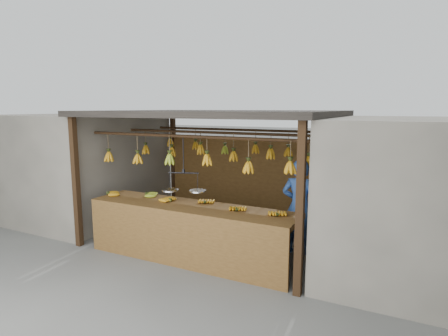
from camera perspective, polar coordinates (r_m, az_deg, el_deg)
The scene contains 9 objects.
ground at distance 7.29m, azimuth -1.08°, elevation -10.48°, with size 80.00×80.00×0.00m, color #5B5B57.
stall at distance 7.17m, azimuth 0.10°, elevation 5.33°, with size 4.30×3.30×2.40m.
neighbor_left at distance 9.22m, azimuth -21.29°, elevation 0.42°, with size 3.00×3.00×2.30m, color slate.
neighbor_right at distance 6.21m, azimuth 29.77°, elevation -4.15°, with size 3.00×3.00×2.30m, color slate.
counter at distance 6.01m, azimuth -5.71°, elevation -7.76°, with size 3.58×0.80×0.96m.
hanging_bananas at distance 6.91m, azimuth -1.06°, elevation 2.15°, with size 3.62×2.22×0.39m.
balance_scale at distance 6.18m, azimuth -6.14°, elevation -3.00°, with size 0.70×0.43×0.91m.
vendor at distance 6.43m, azimuth 11.40°, elevation -5.80°, with size 0.59×0.39×1.62m, color #3359A5.
bag_bundles at distance 7.65m, azimuth 16.76°, elevation -1.84°, with size 0.08×0.26×1.20m.
Camera 1 is at (3.22, -6.06, 2.45)m, focal length 30.00 mm.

